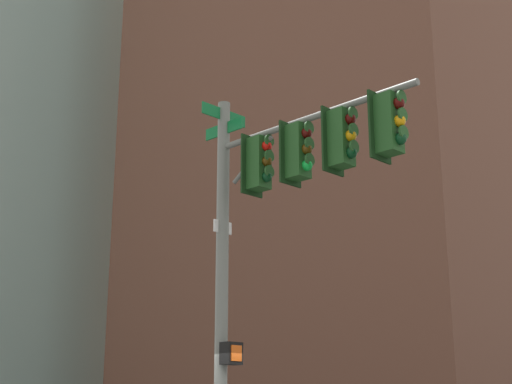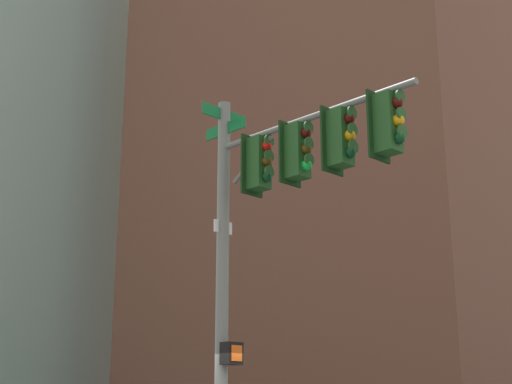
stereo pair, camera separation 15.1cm
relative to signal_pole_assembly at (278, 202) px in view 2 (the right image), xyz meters
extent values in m
cylinder|color=slate|center=(1.47, -0.09, -1.38)|extent=(0.24, 0.24, 7.45)
cylinder|color=slate|center=(-0.77, 0.05, 1.40)|extent=(4.49, 0.40, 0.12)
cylinder|color=slate|center=(0.66, -0.04, 0.95)|extent=(1.04, 0.15, 0.75)
cube|color=#0F6B33|center=(1.47, -0.09, 2.09)|extent=(0.10, 1.16, 0.24)
cube|color=#0F6B33|center=(1.47, -0.09, 1.79)|extent=(1.04, 0.09, 0.24)
cube|color=white|center=(1.47, -0.09, -0.21)|extent=(0.06, 0.45, 0.24)
cube|color=#1E4C1E|center=(0.49, -0.03, 0.84)|extent=(0.36, 0.36, 1.00)
cube|color=black|center=(0.68, -0.04, 0.84)|extent=(0.07, 0.55, 1.16)
sphere|color=red|center=(0.29, -0.02, 1.14)|extent=(0.20, 0.20, 0.20)
cylinder|color=#1E4C1E|center=(0.22, -0.01, 1.23)|extent=(0.05, 0.23, 0.23)
sphere|color=#4C330A|center=(0.29, -0.02, 0.84)|extent=(0.20, 0.20, 0.20)
cylinder|color=#1E4C1E|center=(0.22, -0.01, 0.93)|extent=(0.05, 0.23, 0.23)
sphere|color=#0A3819|center=(0.29, -0.02, 0.54)|extent=(0.20, 0.20, 0.20)
cylinder|color=#1E4C1E|center=(0.22, -0.01, 0.63)|extent=(0.05, 0.23, 0.23)
cube|color=#1E4C1E|center=(-0.48, 0.03, 0.84)|extent=(0.36, 0.36, 1.00)
cube|color=black|center=(-0.29, 0.02, 0.84)|extent=(0.07, 0.55, 1.16)
sphere|color=#470A07|center=(-0.69, 0.04, 1.14)|extent=(0.20, 0.20, 0.20)
cylinder|color=#1E4C1E|center=(-0.75, 0.05, 1.23)|extent=(0.05, 0.23, 0.23)
sphere|color=#4C330A|center=(-0.69, 0.04, 0.84)|extent=(0.20, 0.20, 0.20)
cylinder|color=#1E4C1E|center=(-0.75, 0.05, 0.93)|extent=(0.05, 0.23, 0.23)
sphere|color=green|center=(-0.69, 0.04, 0.54)|extent=(0.20, 0.20, 0.20)
cylinder|color=#1E4C1E|center=(-0.75, 0.05, 0.63)|extent=(0.05, 0.23, 0.23)
cube|color=#1E4C1E|center=(-1.46, 0.09, 0.84)|extent=(0.36, 0.36, 1.00)
cube|color=black|center=(-1.27, 0.08, 0.84)|extent=(0.07, 0.55, 1.16)
sphere|color=#470A07|center=(-1.66, 0.10, 1.14)|extent=(0.20, 0.20, 0.20)
cylinder|color=#1E4C1E|center=(-1.73, 0.11, 1.23)|extent=(0.05, 0.23, 0.23)
sphere|color=#F29E0C|center=(-1.66, 0.10, 0.84)|extent=(0.20, 0.20, 0.20)
cylinder|color=#1E4C1E|center=(-1.73, 0.11, 0.93)|extent=(0.05, 0.23, 0.23)
sphere|color=#0A3819|center=(-1.66, 0.10, 0.54)|extent=(0.20, 0.20, 0.20)
cylinder|color=#1E4C1E|center=(-1.73, 0.11, 0.63)|extent=(0.05, 0.23, 0.23)
cube|color=#1E4C1E|center=(-2.43, 0.15, 0.84)|extent=(0.36, 0.36, 1.00)
cube|color=black|center=(-2.24, 0.14, 0.84)|extent=(0.07, 0.55, 1.16)
sphere|color=#470A07|center=(-2.63, 0.16, 1.14)|extent=(0.20, 0.20, 0.20)
cylinder|color=#1E4C1E|center=(-2.70, 0.17, 1.23)|extent=(0.05, 0.23, 0.23)
sphere|color=#F29E0C|center=(-2.63, 0.16, 0.84)|extent=(0.20, 0.20, 0.20)
cylinder|color=#1E4C1E|center=(-2.70, 0.17, 0.93)|extent=(0.05, 0.23, 0.23)
sphere|color=#0A3819|center=(-2.63, 0.16, 0.54)|extent=(0.20, 0.20, 0.20)
cylinder|color=#1E4C1E|center=(-2.70, 0.17, 0.63)|extent=(0.05, 0.23, 0.23)
cube|color=black|center=(1.19, -0.07, -2.61)|extent=(0.27, 0.37, 0.40)
cube|color=#EA5914|center=(1.06, -0.07, -2.61)|extent=(0.04, 0.25, 0.28)
cube|color=brown|center=(16.83, -26.94, 17.26)|extent=(22.01, 17.94, 44.73)
cube|color=#4C3328|center=(28.23, -45.57, 10.77)|extent=(16.98, 16.66, 31.75)
camera|label=1|loc=(-8.35, 10.21, -3.57)|focal=53.48mm
camera|label=2|loc=(-8.47, 10.11, -3.57)|focal=53.48mm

